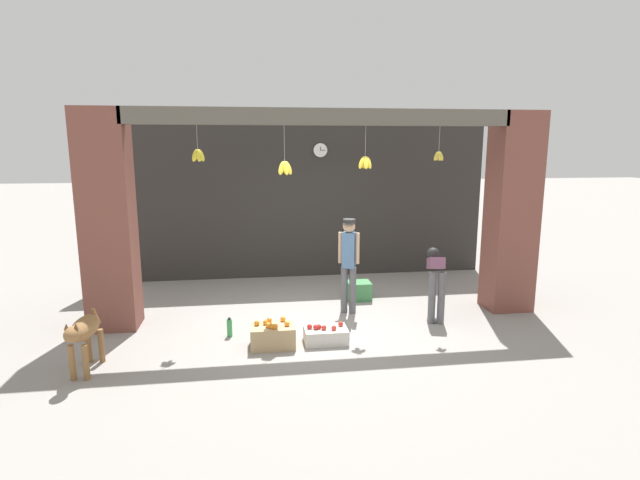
{
  "coord_description": "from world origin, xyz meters",
  "views": [
    {
      "loc": [
        -1.07,
        -7.21,
        2.71
      ],
      "look_at": [
        0.0,
        0.42,
        1.22
      ],
      "focal_mm": 28.0,
      "sensor_mm": 36.0,
      "label": 1
    }
  ],
  "objects_px": {
    "shopkeeper": "(349,259)",
    "dog": "(84,332)",
    "produce_box_green": "(359,290)",
    "wall_clock": "(320,150)",
    "water_bottle": "(230,328)",
    "fruit_crate_oranges": "(273,336)",
    "worker_stooping": "(436,275)",
    "fruit_crate_apples": "(326,335)"
  },
  "relations": [
    {
      "from": "wall_clock",
      "to": "produce_box_green",
      "type": "bearing_deg",
      "value": -75.16
    },
    {
      "from": "produce_box_green",
      "to": "wall_clock",
      "type": "distance_m",
      "value": 2.99
    },
    {
      "from": "produce_box_green",
      "to": "fruit_crate_oranges",
      "type": "bearing_deg",
      "value": -130.24
    },
    {
      "from": "fruit_crate_apples",
      "to": "produce_box_green",
      "type": "xyz_separation_m",
      "value": [
        0.88,
        1.85,
        0.05
      ]
    },
    {
      "from": "fruit_crate_oranges",
      "to": "water_bottle",
      "type": "xyz_separation_m",
      "value": [
        -0.59,
        0.45,
        -0.03
      ]
    },
    {
      "from": "produce_box_green",
      "to": "water_bottle",
      "type": "xyz_separation_m",
      "value": [
        -2.2,
        -1.45,
        -0.03
      ]
    },
    {
      "from": "worker_stooping",
      "to": "fruit_crate_oranges",
      "type": "distance_m",
      "value": 2.74
    },
    {
      "from": "dog",
      "to": "worker_stooping",
      "type": "distance_m",
      "value": 4.99
    },
    {
      "from": "wall_clock",
      "to": "shopkeeper",
      "type": "bearing_deg",
      "value": -86.98
    },
    {
      "from": "fruit_crate_oranges",
      "to": "dog",
      "type": "bearing_deg",
      "value": -168.47
    },
    {
      "from": "dog",
      "to": "shopkeeper",
      "type": "distance_m",
      "value": 3.94
    },
    {
      "from": "dog",
      "to": "worker_stooping",
      "type": "xyz_separation_m",
      "value": [
        4.83,
        1.23,
        0.19
      ]
    },
    {
      "from": "dog",
      "to": "water_bottle",
      "type": "height_order",
      "value": "dog"
    },
    {
      "from": "dog",
      "to": "produce_box_green",
      "type": "xyz_separation_m",
      "value": [
        3.87,
        2.36,
        -0.35
      ]
    },
    {
      "from": "dog",
      "to": "wall_clock",
      "type": "height_order",
      "value": "wall_clock"
    },
    {
      "from": "worker_stooping",
      "to": "produce_box_green",
      "type": "relative_size",
      "value": 2.6
    },
    {
      "from": "fruit_crate_apples",
      "to": "fruit_crate_oranges",
      "type": "bearing_deg",
      "value": -176.14
    },
    {
      "from": "fruit_crate_oranges",
      "to": "wall_clock",
      "type": "bearing_deg",
      "value": 72.07
    },
    {
      "from": "dog",
      "to": "fruit_crate_apples",
      "type": "distance_m",
      "value": 3.06
    },
    {
      "from": "dog",
      "to": "water_bottle",
      "type": "bearing_deg",
      "value": 122.96
    },
    {
      "from": "dog",
      "to": "fruit_crate_oranges",
      "type": "distance_m",
      "value": 2.33
    },
    {
      "from": "wall_clock",
      "to": "worker_stooping",
      "type": "bearing_deg",
      "value": -63.45
    },
    {
      "from": "fruit_crate_oranges",
      "to": "wall_clock",
      "type": "height_order",
      "value": "wall_clock"
    },
    {
      "from": "produce_box_green",
      "to": "water_bottle",
      "type": "height_order",
      "value": "produce_box_green"
    },
    {
      "from": "shopkeeper",
      "to": "dog",
      "type": "bearing_deg",
      "value": 46.99
    },
    {
      "from": "shopkeeper",
      "to": "produce_box_green",
      "type": "relative_size",
      "value": 3.8
    },
    {
      "from": "dog",
      "to": "fruit_crate_oranges",
      "type": "xyz_separation_m",
      "value": [
        2.26,
        0.46,
        -0.35
      ]
    },
    {
      "from": "dog",
      "to": "fruit_crate_apples",
      "type": "height_order",
      "value": "dog"
    },
    {
      "from": "worker_stooping",
      "to": "produce_box_green",
      "type": "distance_m",
      "value": 1.59
    },
    {
      "from": "fruit_crate_oranges",
      "to": "produce_box_green",
      "type": "distance_m",
      "value": 2.49
    },
    {
      "from": "worker_stooping",
      "to": "fruit_crate_apples",
      "type": "height_order",
      "value": "worker_stooping"
    },
    {
      "from": "shopkeeper",
      "to": "produce_box_green",
      "type": "height_order",
      "value": "shopkeeper"
    },
    {
      "from": "fruit_crate_apples",
      "to": "wall_clock",
      "type": "relative_size",
      "value": 2.03
    },
    {
      "from": "water_bottle",
      "to": "worker_stooping",
      "type": "bearing_deg",
      "value": 5.63
    },
    {
      "from": "wall_clock",
      "to": "fruit_crate_oranges",
      "type": "bearing_deg",
      "value": -107.93
    },
    {
      "from": "fruit_crate_apples",
      "to": "wall_clock",
      "type": "bearing_deg",
      "value": 83.12
    },
    {
      "from": "worker_stooping",
      "to": "wall_clock",
      "type": "distance_m",
      "value": 3.68
    },
    {
      "from": "worker_stooping",
      "to": "water_bottle",
      "type": "distance_m",
      "value": 3.23
    },
    {
      "from": "dog",
      "to": "produce_box_green",
      "type": "distance_m",
      "value": 4.55
    },
    {
      "from": "produce_box_green",
      "to": "wall_clock",
      "type": "relative_size",
      "value": 1.39
    },
    {
      "from": "water_bottle",
      "to": "fruit_crate_apples",
      "type": "bearing_deg",
      "value": -16.87
    },
    {
      "from": "shopkeeper",
      "to": "worker_stooping",
      "type": "bearing_deg",
      "value": -178.18
    }
  ]
}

